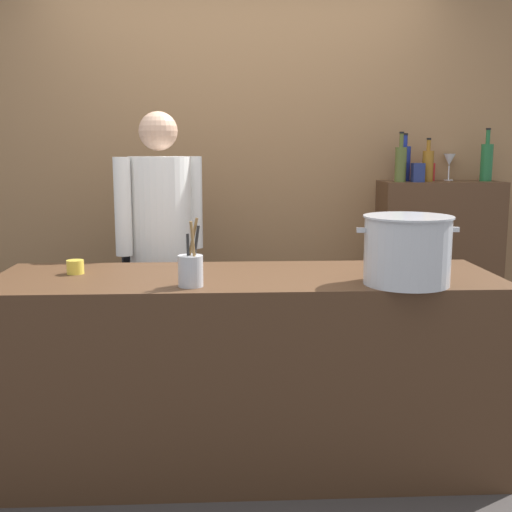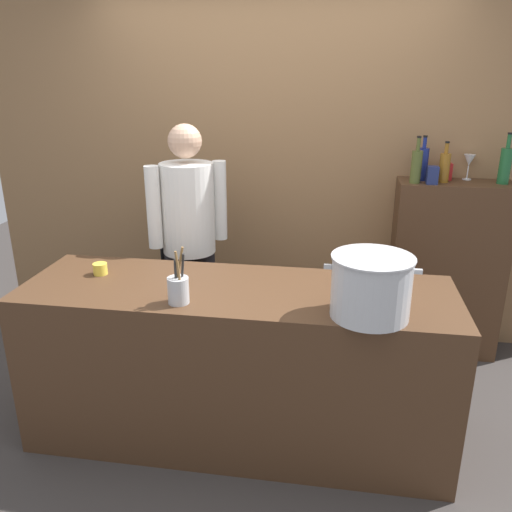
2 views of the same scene
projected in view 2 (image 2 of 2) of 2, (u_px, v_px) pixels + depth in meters
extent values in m
plane|color=#383330|center=(238.00, 432.00, 3.00)|extent=(8.00, 8.00, 0.00)
cube|color=olive|center=(272.00, 138.00, 3.80)|extent=(4.40, 0.10, 3.00)
cube|color=#472D1C|center=(237.00, 364.00, 2.85)|extent=(2.26, 0.70, 0.90)
cube|color=#472D1C|center=(446.00, 269.00, 3.71)|extent=(0.76, 0.32, 1.26)
cylinder|color=black|center=(206.00, 306.00, 3.61)|extent=(0.14, 0.14, 0.84)
cylinder|color=black|center=(178.00, 312.00, 3.53)|extent=(0.14, 0.14, 0.84)
cylinder|color=white|center=(188.00, 208.00, 3.33)|extent=(0.34, 0.34, 0.58)
cube|color=black|center=(181.00, 237.00, 3.57)|extent=(0.26, 0.18, 0.52)
cylinder|color=white|center=(220.00, 201.00, 3.41)|extent=(0.09, 0.09, 0.52)
cylinder|color=white|center=(154.00, 208.00, 3.24)|extent=(0.09, 0.09, 0.52)
sphere|color=tan|center=(185.00, 141.00, 3.19)|extent=(0.21, 0.21, 0.21)
cylinder|color=#B7BABF|center=(371.00, 288.00, 2.35)|extent=(0.36, 0.36, 0.28)
cylinder|color=#B7BABF|center=(373.00, 257.00, 2.30)|extent=(0.37, 0.37, 0.01)
cube|color=#B7BABF|center=(328.00, 266.00, 2.34)|extent=(0.04, 0.02, 0.02)
cube|color=#B7BABF|center=(418.00, 271.00, 2.29)|extent=(0.04, 0.02, 0.02)
cylinder|color=#B7BABF|center=(178.00, 290.00, 2.51)|extent=(0.10, 0.10, 0.13)
cylinder|color=#262626|center=(182.00, 275.00, 2.49)|extent=(0.05, 0.05, 0.24)
cylinder|color=olive|center=(179.00, 276.00, 2.46)|extent=(0.03, 0.03, 0.26)
cylinder|color=olive|center=(178.00, 272.00, 2.49)|extent=(0.07, 0.02, 0.26)
cylinder|color=#262626|center=(176.00, 280.00, 2.49)|extent=(0.02, 0.03, 0.20)
cylinder|color=yellow|center=(100.00, 269.00, 2.87)|extent=(0.08, 0.08, 0.06)
cylinder|color=#8C5919|center=(444.00, 168.00, 3.46)|extent=(0.07, 0.07, 0.19)
cylinder|color=#8C5919|center=(447.00, 148.00, 3.42)|extent=(0.02, 0.02, 0.07)
cylinder|color=black|center=(447.00, 142.00, 3.41)|extent=(0.03, 0.03, 0.01)
cylinder|color=#1E592D|center=(505.00, 166.00, 3.41)|extent=(0.08, 0.08, 0.23)
cylinder|color=#1E592D|center=(509.00, 141.00, 3.36)|extent=(0.03, 0.03, 0.09)
cylinder|color=black|center=(510.00, 133.00, 3.34)|extent=(0.03, 0.03, 0.01)
cylinder|color=navy|center=(423.00, 164.00, 3.52)|extent=(0.07, 0.07, 0.22)
cylinder|color=navy|center=(425.00, 143.00, 3.47)|extent=(0.02, 0.02, 0.07)
cylinder|color=black|center=(426.00, 136.00, 3.45)|extent=(0.03, 0.03, 0.01)
cylinder|color=#475123|center=(416.00, 167.00, 3.43)|extent=(0.07, 0.07, 0.21)
cylinder|color=#475123|center=(419.00, 144.00, 3.38)|extent=(0.02, 0.02, 0.08)
cylinder|color=black|center=(419.00, 137.00, 3.37)|extent=(0.03, 0.03, 0.01)
cylinder|color=silver|center=(467.00, 179.00, 3.58)|extent=(0.06, 0.06, 0.01)
cylinder|color=silver|center=(468.00, 172.00, 3.56)|extent=(0.01, 0.01, 0.09)
cone|color=silver|center=(469.00, 160.00, 3.53)|extent=(0.08, 0.08, 0.08)
cube|color=red|center=(446.00, 171.00, 3.56)|extent=(0.07, 0.07, 0.11)
cube|color=navy|center=(432.00, 175.00, 3.42)|extent=(0.07, 0.07, 0.12)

